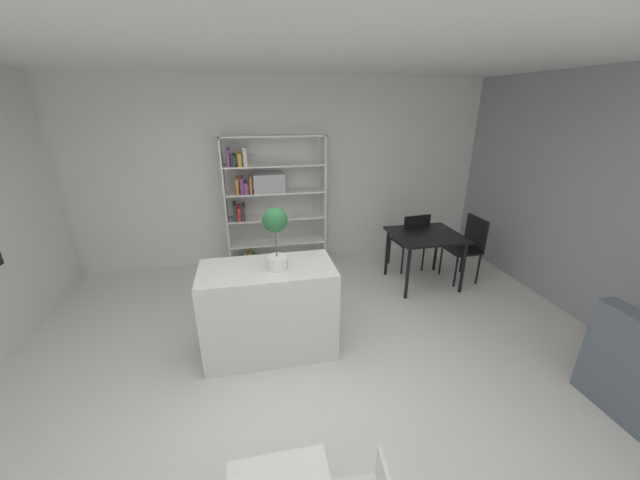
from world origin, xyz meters
name	(u,v)px	position (x,y,z in m)	size (l,w,h in m)	color
ground_plane	(298,378)	(0.00, 0.00, 0.00)	(9.47, 9.47, 0.00)	silver
ceiling_slab	(288,36)	(0.00, 0.00, 2.79)	(6.89, 5.65, 0.06)	white
back_partition	(269,175)	(0.00, 2.80, 1.38)	(6.89, 0.06, 2.76)	white
kitchen_island	(269,310)	(-0.21, 0.48, 0.47)	(1.28, 0.65, 0.94)	silver
potted_plant_on_island	(276,232)	(-0.11, 0.44, 1.30)	(0.23, 0.23, 0.59)	white
open_bookshelf	(267,200)	(-0.07, 2.48, 1.08)	(1.45, 0.36, 1.99)	white
dining_table	(425,240)	(1.99, 1.49, 0.66)	(0.91, 0.82, 0.74)	black
dining_chair_far	(411,237)	(2.00, 1.92, 0.53)	(0.46, 0.49, 0.90)	black
dining_chair_window_side	(468,243)	(2.66, 1.49, 0.55)	(0.42, 0.45, 0.92)	black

